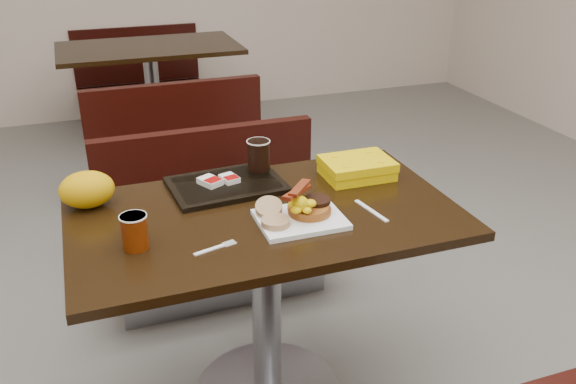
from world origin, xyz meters
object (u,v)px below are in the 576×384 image
object	(u,v)px
clamshell	(357,168)
tray	(226,185)
hashbrown_sleeve_left	(210,181)
paper_bag	(87,190)
pancake_stack	(310,209)
fork	(209,250)
hashbrown_sleeve_right	(229,179)
knife	(371,211)
bench_far_n	(141,77)
bench_near_n	(218,222)
bench_far_s	(171,134)
coffee_cup_near	(135,232)
table_near	(267,310)
table_far	(154,100)
platter	(300,219)
coffee_cup_far	(259,155)

from	to	relation	value
clamshell	tray	bearing A→B (deg)	172.94
hashbrown_sleeve_left	paper_bag	distance (m)	0.39
pancake_stack	paper_bag	distance (m)	0.70
hashbrown_sleeve_left	paper_bag	size ratio (longest dim) A/B	0.45
fork	clamshell	world-z (taller)	clamshell
hashbrown_sleeve_right	knife	bearing A→B (deg)	-57.21
tray	paper_bag	bearing A→B (deg)	175.13
clamshell	bench_far_n	bearing A→B (deg)	97.72
bench_near_n	bench_far_s	distance (m)	1.20
pancake_stack	hashbrown_sleeve_right	bearing A→B (deg)	119.51
coffee_cup_near	table_near	bearing A→B (deg)	12.29
table_far	paper_bag	size ratio (longest dim) A/B	7.02
bench_far_s	table_near	bearing A→B (deg)	-90.00
platter	coffee_cup_near	size ratio (longest dim) A/B	2.54
bench_near_n	paper_bag	distance (m)	0.83
bench_far_s	coffee_cup_near	distance (m)	2.08
pancake_stack	coffee_cup_near	size ratio (longest dim) A/B	1.32
paper_bag	bench_near_n	bearing A→B (deg)	42.78
fork	bench_near_n	bearing A→B (deg)	60.75
table_far	paper_bag	distance (m)	2.47
coffee_cup_near	tray	size ratio (longest dim) A/B	0.27
bench_far_n	pancake_stack	size ratio (longest dim) A/B	7.50
paper_bag	coffee_cup_far	bearing A→B (deg)	6.57
bench_far_n	coffee_cup_near	size ratio (longest dim) A/B	9.88
table_near	platter	world-z (taller)	platter
bench_far_s	paper_bag	size ratio (longest dim) A/B	5.85
platter	coffee_cup_near	distance (m)	0.49
coffee_cup_near	fork	xyz separation A→B (m)	(0.19, -0.08, -0.05)
table_near	bench_near_n	world-z (taller)	table_near
bench_far_s	tray	distance (m)	1.73
knife	hashbrown_sleeve_right	world-z (taller)	hashbrown_sleeve_right
table_near	platter	xyz separation A→B (m)	(0.08, -0.10, 0.38)
hashbrown_sleeve_right	table_far	bearing A→B (deg)	73.49
table_near	pancake_stack	world-z (taller)	pancake_stack
clamshell	bench_far_s	bearing A→B (deg)	103.24
table_far	tray	xyz separation A→B (m)	(-0.07, -2.38, 0.38)
fork	bench_far_n	bearing A→B (deg)	71.11
coffee_cup_near	paper_bag	size ratio (longest dim) A/B	0.59
platter	fork	xyz separation A→B (m)	(-0.30, -0.07, -0.01)
bench_far_n	platter	xyz separation A→B (m)	(0.08, -3.40, 0.40)
bench_far_s	bench_far_n	world-z (taller)	same
table_near	coffee_cup_near	world-z (taller)	coffee_cup_near
paper_bag	platter	bearing A→B (deg)	-28.27
fork	hashbrown_sleeve_right	size ratio (longest dim) A/B	1.90
coffee_cup_near	knife	size ratio (longest dim) A/B	0.61
table_near	coffee_cup_near	size ratio (longest dim) A/B	11.86
bench_near_n	fork	size ratio (longest dim) A/B	7.76
table_far	clamshell	xyz separation A→B (m)	(0.39, -2.44, 0.41)
bench_far_s	bench_far_n	distance (m)	1.40
table_far	bench_far_n	xyz separation A→B (m)	(0.00, 0.70, -0.02)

